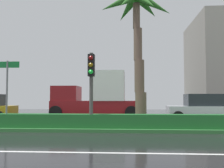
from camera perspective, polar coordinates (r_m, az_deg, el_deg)
ground_plane at (r=14.83m, az=-13.25°, el=-8.80°), size 90.00×42.00×0.10m
median_strip at (r=13.87m, az=-14.48°, el=-8.67°), size 85.50×4.00×0.15m
median_hedge at (r=12.52m, az=-16.48°, el=-7.53°), size 76.50×0.70×0.60m
palm_tree_centre_left at (r=13.70m, az=5.41°, el=13.85°), size 3.71×3.44×6.91m
traffic_signal_median_right at (r=11.59m, az=-4.48°, el=1.69°), size 0.28×0.43×3.28m
street_name_sign at (r=12.89m, az=-21.57°, el=-0.06°), size 1.10×0.08×3.00m
box_truck_lead at (r=20.07m, az=-3.38°, el=-2.80°), size 6.40×2.64×3.46m
car_in_traffic_second at (r=17.86m, az=18.86°, el=-4.92°), size 4.30×2.02×1.72m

